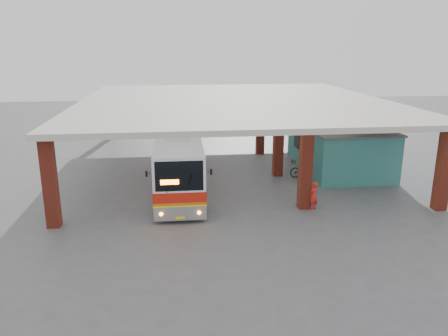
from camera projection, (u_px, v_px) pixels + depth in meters
ground at (239, 192)px, 25.70m from camera, size 90.00×90.00×0.00m
brick_columns at (249, 137)px, 30.04m from camera, size 20.10×21.60×4.35m
canopy_roof at (233, 101)px, 30.73m from camera, size 21.00×23.00×0.30m
shop_building at (339, 147)px, 29.92m from camera, size 5.20×8.20×3.11m
coach_bus at (179, 158)px, 26.26m from camera, size 2.67×12.20×3.54m
motorcycle at (306, 170)px, 28.18m from camera, size 2.15×1.09×1.08m
pedestrian at (314, 196)px, 22.73m from camera, size 0.66×0.62×1.53m
red_chair at (295, 158)px, 31.86m from camera, size 0.46×0.46×0.75m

